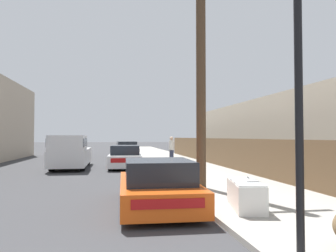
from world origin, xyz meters
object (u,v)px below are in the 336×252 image
object	(u,v)px
car_parked_far	(126,150)
street_lamp	(299,86)
pedestrian	(172,149)
discarded_fridge	(246,195)
car_parked_mid	(125,157)
utility_pole	(201,70)
pickup_truck	(70,152)
parked_sports_car_red	(157,186)

from	to	relation	value
car_parked_far	street_lamp	xyz separation A→B (m)	(1.57, -24.56, 1.93)
pedestrian	discarded_fridge	bearing A→B (deg)	-92.89
car_parked_mid	utility_pole	bearing A→B (deg)	-72.41
car_parked_mid	pickup_truck	bearing A→B (deg)	-179.29
utility_pole	pickup_truck	bearing A→B (deg)	121.55
parked_sports_car_red	utility_pole	size ratio (longest dim) A/B	0.56
discarded_fridge	pickup_truck	world-z (taller)	pickup_truck
car_parked_far	discarded_fridge	bearing A→B (deg)	-87.59
car_parked_mid	car_parked_far	distance (m)	9.82
discarded_fridge	car_parked_mid	distance (m)	12.01
utility_pole	pedestrian	distance (m)	11.32
car_parked_far	pedestrian	size ratio (longest dim) A/B	2.43
pickup_truck	utility_pole	bearing A→B (deg)	121.43
street_lamp	car_parked_mid	bearing A→B (deg)	97.81
car_parked_far	utility_pole	xyz separation A→B (m)	(1.77, -18.36, 3.44)
discarded_fridge	car_parked_far	world-z (taller)	car_parked_far
car_parked_far	car_parked_mid	bearing A→B (deg)	-95.48
pedestrian	parked_sports_car_red	bearing A→B (deg)	-101.69
discarded_fridge	pickup_truck	size ratio (longest dim) A/B	0.31
discarded_fridge	street_lamp	distance (m)	3.70
discarded_fridge	pickup_truck	bearing A→B (deg)	126.52
car_parked_mid	street_lamp	xyz separation A→B (m)	(2.02, -14.75, 1.96)
parked_sports_car_red	street_lamp	size ratio (longest dim) A/B	1.04
pickup_truck	parked_sports_car_red	bearing A→B (deg)	107.86
street_lamp	pedestrian	world-z (taller)	street_lamp
pickup_truck	pedestrian	distance (m)	6.61
car_parked_mid	pedestrian	world-z (taller)	pedestrian
parked_sports_car_red	car_parked_mid	size ratio (longest dim) A/B	1.04
utility_pole	parked_sports_car_red	bearing A→B (deg)	-128.60
car_parked_far	street_lamp	distance (m)	24.69
street_lamp	parked_sports_car_red	bearing A→B (deg)	111.77
discarded_fridge	car_parked_far	distance (m)	21.66
pickup_truck	discarded_fridge	bearing A→B (deg)	114.87
car_parked_far	utility_pole	world-z (taller)	utility_pole
car_parked_mid	utility_pole	world-z (taller)	utility_pole
pickup_truck	pedestrian	xyz separation A→B (m)	(6.25, 2.18, 0.05)
discarded_fridge	car_parked_far	bearing A→B (deg)	106.79
car_parked_mid	car_parked_far	bearing A→B (deg)	90.37
parked_sports_car_red	pickup_truck	distance (m)	11.47
street_lamp	pickup_truck	bearing A→B (deg)	109.01
parked_sports_car_red	car_parked_far	bearing A→B (deg)	91.50
car_parked_mid	pickup_truck	distance (m)	3.12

